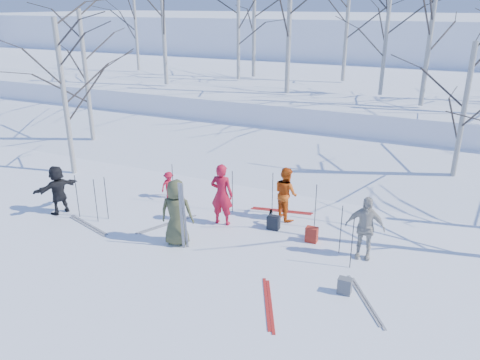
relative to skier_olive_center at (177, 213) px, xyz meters
The scene contains 42 objects.
ground 1.38m from the skier_olive_center, 26.30° to the left, with size 120.00×120.00×0.00m, color white.
snow_ramp 7.56m from the skier_olive_center, 82.86° to the left, with size 70.00×9.50×1.40m, color white.
snow_plateau 17.49m from the skier_olive_center, 86.93° to the left, with size 70.00×18.00×2.20m, color white.
far_hill 38.49m from the skier_olive_center, 88.61° to the left, with size 90.00×30.00×6.00m, color white.
skier_olive_center is the anchor object (origin of this frame).
skier_red_north 1.67m from the skier_olive_center, 71.52° to the left, with size 0.67×0.44×1.84m, color #B51029.
skier_redor_behind 3.42m from the skier_olive_center, 52.46° to the left, with size 0.78×0.61×1.61m, color #D15010.
skier_red_seated 3.22m from the skier_olive_center, 126.99° to the left, with size 0.60×0.34×0.92m, color #B51029.
skier_cream_east 4.85m from the skier_olive_center, 16.19° to the left, with size 0.98×0.41×1.67m, color beige.
skier_grey_west 4.35m from the skier_olive_center, behind, with size 1.42×0.45×1.53m, color black.
dog 2.90m from the skier_olive_center, 45.14° to the left, with size 0.25×0.55×0.46m, color black.
upright_ski_left 0.37m from the skier_olive_center, 37.66° to the right, with size 0.07×0.02×1.90m, color silver.
upright_ski_right 0.40m from the skier_olive_center, 27.18° to the right, with size 0.07×0.02×1.90m, color silver.
ski_pair_a 3.09m from the skier_olive_center, behind, with size 1.87×0.77×0.02m, color silver, non-canonical shape.
ski_pair_b 3.74m from the skier_olive_center, 59.68° to the left, with size 1.90×0.56×0.02m, color #AD1D18, non-canonical shape.
ski_pair_c 1.52m from the skier_olive_center, 137.35° to the left, with size 1.01×1.80×0.02m, color silver, non-canonical shape.
ski_pair_d 3.69m from the skier_olive_center, 25.34° to the right, with size 0.99×1.80×0.02m, color #AD1D18, non-canonical shape.
ski_pair_e 5.21m from the skier_olive_center, ahead, with size 1.17×1.72×0.02m, color silver, non-canonical shape.
ski_pole_a 2.52m from the skier_olive_center, 79.79° to the left, with size 0.02×0.02×1.34m, color black.
ski_pole_b 2.76m from the skier_olive_center, behind, with size 0.02×0.02×1.34m, color black.
ski_pole_c 4.55m from the skier_olive_center, ahead, with size 0.02×0.02×1.34m, color black.
ski_pole_d 3.62m from the skier_olive_center, behind, with size 0.02×0.02×1.34m, color black.
ski_pole_e 3.94m from the skier_olive_center, 38.58° to the left, with size 0.02×0.02×1.34m, color black.
ski_pole_f 3.27m from the skier_olive_center, 60.33° to the left, with size 0.02×0.02×1.34m, color black.
ski_pole_g 2.74m from the skier_olive_center, 124.77° to the left, with size 0.02×0.02×1.34m, color black.
ski_pole_h 2.89m from the skier_olive_center, behind, with size 0.02×0.02×1.34m, color black.
ski_pole_i 4.28m from the skier_olive_center, 17.72° to the left, with size 0.02×0.02×1.34m, color black.
ski_pole_j 3.60m from the skier_olive_center, 55.74° to the left, with size 0.02×0.02×1.34m, color black.
backpack_red 3.68m from the skier_olive_center, 26.34° to the left, with size 0.32×0.22×0.42m, color #A52719.
backpack_grey 4.69m from the skier_olive_center, ahead, with size 0.30×0.20×0.38m, color #55575C.
backpack_dark 2.86m from the skier_olive_center, 42.77° to the left, with size 0.34×0.24×0.40m, color black.
birch_plateau_a 13.84m from the skier_olive_center, 124.06° to the left, with size 5.39×5.39×6.85m, color silver, non-canonical shape.
birch_plateau_b 15.17m from the skier_olive_center, 108.66° to the left, with size 4.20×4.20×5.15m, color silver, non-canonical shape.
birch_plateau_c 13.25m from the skier_olive_center, 75.91° to the left, with size 3.92×3.92×4.74m, color silver, non-canonical shape.
birch_plateau_d 16.29m from the skier_olive_center, 87.76° to the left, with size 4.88×4.88×6.12m, color silver, non-canonical shape.
birch_plateau_e 19.01m from the skier_olive_center, 129.01° to the left, with size 4.05×4.05×4.93m, color silver, non-canonical shape.
birch_plateau_h 16.32m from the skier_olive_center, 105.95° to the left, with size 5.01×5.01×6.30m, color silver, non-canonical shape.
birch_plateau_i 12.47m from the skier_olive_center, 64.86° to the left, with size 4.73×4.73×5.90m, color silver, non-canonical shape.
birch_plateau_j 12.09m from the skier_olive_center, 94.71° to the left, with size 5.39×5.39×6.84m, color silver, non-canonical shape.
birch_edge_a 7.53m from the skier_olive_center, 154.69° to the left, with size 4.55×4.55×5.64m, color silver, non-canonical shape.
birch_edge_d 10.25m from the skier_olive_center, 143.66° to the left, with size 4.71×4.71×5.87m, color silver, non-canonical shape.
birch_edge_e 9.59m from the skier_olive_center, 46.35° to the left, with size 4.11×4.11×5.01m, color silver, non-canonical shape.
Camera 1 is at (5.30, -9.93, 6.08)m, focal length 35.00 mm.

